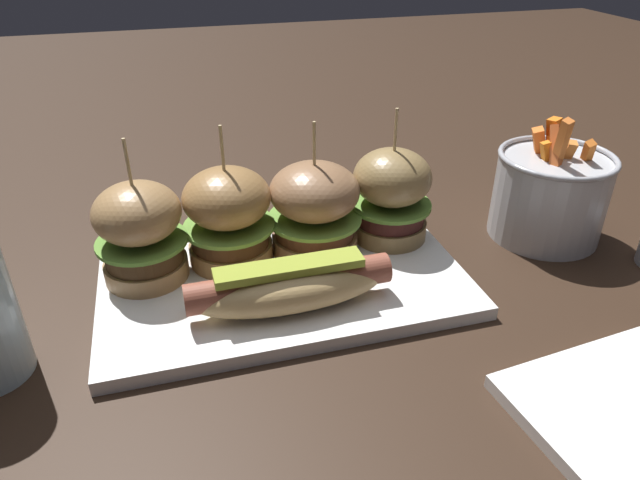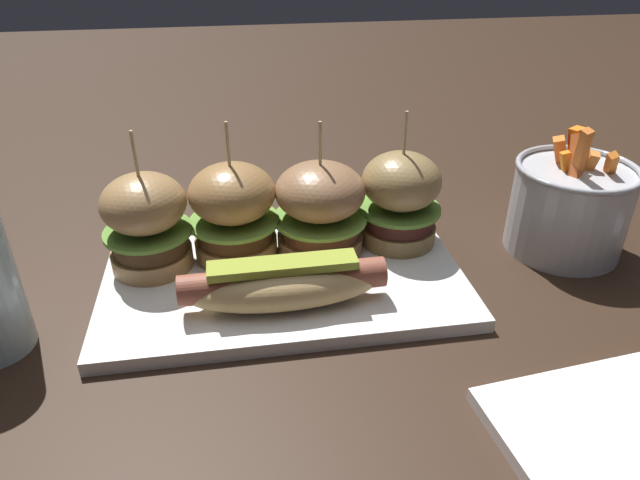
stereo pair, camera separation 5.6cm
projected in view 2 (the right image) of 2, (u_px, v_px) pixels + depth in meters
name	position (u px, v px, depth m)	size (l,w,h in m)	color
ground_plane	(285.00, 289.00, 0.58)	(3.00, 3.00, 0.00)	black
platter_main	(285.00, 283.00, 0.58)	(0.36, 0.20, 0.01)	white
hot_dog	(284.00, 284.00, 0.52)	(0.19, 0.06, 0.05)	tan
slider_far_left	(146.00, 221.00, 0.57)	(0.09, 0.09, 0.15)	#A27A4C
slider_center_left	(233.00, 211.00, 0.59)	(0.09, 0.09, 0.15)	olive
slider_center_right	(320.00, 207.00, 0.60)	(0.10, 0.10, 0.14)	#906847
slider_far_right	(400.00, 198.00, 0.61)	(0.09, 0.09, 0.15)	olive
fries_bucket	(569.00, 206.00, 0.63)	(0.13, 0.13, 0.15)	#B7BABF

